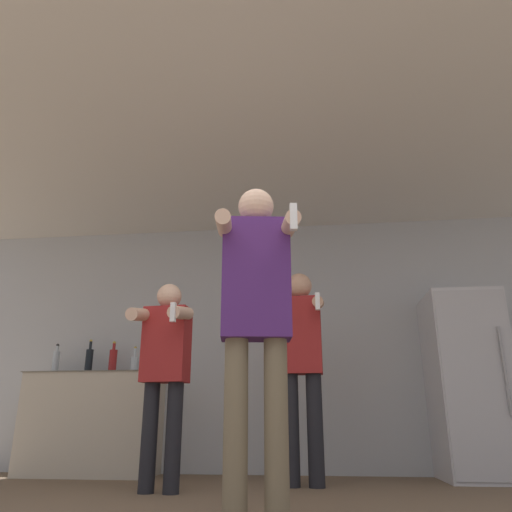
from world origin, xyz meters
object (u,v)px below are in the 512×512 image
(bottle_green_wine, at_px, (113,361))
(bottle_red_label, at_px, (56,362))
(bottle_amber_bourbon, at_px, (89,361))
(person_woman_foreground, at_px, (256,310))
(bottle_clear_vodka, at_px, (134,364))
(person_man_side, at_px, (165,362))
(person_spectator_back, at_px, (301,356))
(refrigerator, at_px, (468,384))

(bottle_green_wine, distance_m, bottle_red_label, 0.62)
(bottle_amber_bourbon, relative_size, person_woman_foreground, 0.20)
(bottle_clear_vodka, distance_m, person_man_side, 1.41)
(person_spectator_back, bearing_deg, bottle_green_wine, 159.18)
(bottle_clear_vodka, xyz_separation_m, person_woman_foreground, (1.52, -2.32, 0.01))
(bottle_green_wine, relative_size, bottle_amber_bourbon, 0.94)
(bottle_red_label, relative_size, bottle_clear_vodka, 1.15)
(bottle_amber_bourbon, xyz_separation_m, person_man_side, (1.18, -1.22, -0.17))
(refrigerator, xyz_separation_m, bottle_amber_bourbon, (-3.67, 0.15, 0.27))
(bottle_red_label, height_order, person_man_side, person_man_side)
(person_woman_foreground, distance_m, person_spectator_back, 1.59)
(person_woman_foreground, height_order, person_man_side, person_woman_foreground)
(refrigerator, relative_size, person_spectator_back, 0.94)
(refrigerator, distance_m, bottle_clear_vodka, 3.20)
(refrigerator, distance_m, person_spectator_back, 1.60)
(person_man_side, bearing_deg, person_woman_foreground, -52.88)
(bottle_amber_bourbon, height_order, person_woman_foreground, person_woman_foreground)
(person_man_side, xyz_separation_m, person_spectator_back, (1.02, 0.49, 0.09))
(bottle_red_label, distance_m, person_man_side, 1.97)
(refrigerator, relative_size, person_man_side, 1.06)
(refrigerator, distance_m, bottle_green_wine, 3.43)
(refrigerator, relative_size, person_woman_foreground, 0.91)
(bottle_green_wine, xyz_separation_m, bottle_red_label, (-0.62, 0.00, -0.00))
(bottle_clear_vodka, height_order, bottle_amber_bourbon, bottle_amber_bourbon)
(bottle_red_label, distance_m, bottle_clear_vodka, 0.85)
(bottle_amber_bourbon, height_order, person_man_side, person_man_side)
(refrigerator, relative_size, bottle_green_wine, 4.88)
(refrigerator, height_order, bottle_amber_bourbon, refrigerator)
(bottle_green_wine, bearing_deg, bottle_red_label, 180.00)
(person_man_side, bearing_deg, bottle_amber_bourbon, 133.93)
(bottle_clear_vodka, bearing_deg, refrigerator, -2.70)
(bottle_green_wine, bearing_deg, bottle_clear_vodka, 0.00)
(bottle_red_label, bearing_deg, person_man_side, -38.49)
(bottle_clear_vodka, xyz_separation_m, bottle_amber_bourbon, (-0.49, -0.00, 0.04))
(person_man_side, bearing_deg, bottle_clear_vodka, 119.55)
(bottle_red_label, height_order, person_spectator_back, person_spectator_back)
(refrigerator, height_order, bottle_clear_vodka, refrigerator)
(refrigerator, bearing_deg, person_woman_foreground, -127.58)
(bottle_clear_vodka, bearing_deg, bottle_red_label, -180.00)
(person_woman_foreground, bearing_deg, bottle_clear_vodka, 123.29)
(refrigerator, distance_m, person_woman_foreground, 2.74)
(bottle_red_label, relative_size, person_spectator_back, 0.18)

